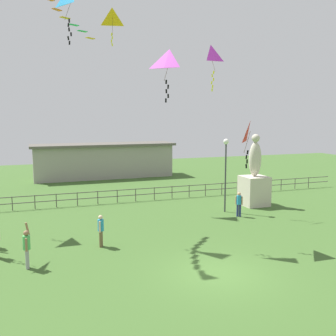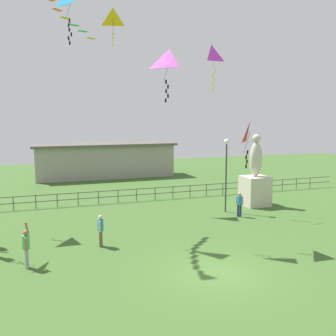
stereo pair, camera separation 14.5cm
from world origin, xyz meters
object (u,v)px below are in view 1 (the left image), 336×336
object	(u,v)px
statue_monument	(254,183)
kite_0	(211,57)
lamppost	(226,160)
person_4	(101,229)
person_1	(27,246)
kite_3	(112,18)
person_2	(239,203)
kite_6	(250,133)
kite_4	(169,63)

from	to	relation	value
statue_monument	kite_0	distance (m)	9.16
lamppost	person_4	size ratio (longest dim) A/B	3.08
person_1	kite_0	xyz separation A→B (m)	(11.46, 6.66, 9.05)
statue_monument	person_4	distance (m)	12.80
person_1	kite_3	distance (m)	16.30
kite_0	person_2	bearing A→B (deg)	-66.51
statue_monument	person_1	xyz separation A→B (m)	(-15.05, -6.78, -0.63)
lamppost	statue_monument	bearing A→B (deg)	19.57
person_1	kite_3	bearing A→B (deg)	59.32
person_2	kite_0	world-z (taller)	kite_0
statue_monument	kite_6	xyz separation A→B (m)	(-4.98, -7.32, 3.89)
person_2	kite_3	xyz separation A→B (m)	(-6.65, 5.39, 11.74)
statue_monument	kite_4	bearing A→B (deg)	-148.31
person_1	kite_0	world-z (taller)	kite_0
statue_monument	lamppost	world-z (taller)	statue_monument
statue_monument	lamppost	bearing A→B (deg)	-160.43
person_1	person_2	xyz separation A→B (m)	(12.45, 4.38, -0.06)
kite_6	statue_monument	bearing A→B (deg)	55.77
lamppost	person_1	distance (m)	13.74
person_4	kite_4	world-z (taller)	kite_4
lamppost	kite_4	xyz separation A→B (m)	(-5.36, -4.05, 5.35)
lamppost	person_4	world-z (taller)	lamppost
kite_0	kite_6	world-z (taller)	kite_0
kite_0	kite_3	bearing A→B (deg)	151.13
kite_3	kite_6	distance (m)	13.27
person_1	kite_6	distance (m)	11.05
person_4	person_2	bearing A→B (deg)	16.64
statue_monument	kite_4	xyz separation A→B (m)	(-8.19, -5.06, 7.22)
person_1	lamppost	bearing A→B (deg)	25.30
person_2	kite_0	distance (m)	9.45
statue_monument	person_2	size ratio (longest dim) A/B	3.24
person_1	kite_6	size ratio (longest dim) A/B	0.84
kite_0	lamppost	bearing A→B (deg)	-49.43
lamppost	kite_4	distance (m)	8.59
kite_3	kite_0	bearing A→B (deg)	-28.87
kite_6	kite_4	bearing A→B (deg)	144.77
kite_3	lamppost	bearing A→B (deg)	-31.96
person_1	kite_0	size ratio (longest dim) A/B	0.66
person_1	kite_6	xyz separation A→B (m)	(10.07, -0.54, 4.52)
lamppost	kite_6	xyz separation A→B (m)	(-2.15, -6.32, 2.02)
kite_3	kite_6	xyz separation A→B (m)	(4.26, -10.32, -7.16)
person_2	person_4	distance (m)	9.51
person_4	kite_4	size ratio (longest dim) A/B	0.63
person_4	kite_0	world-z (taller)	kite_0
person_2	person_4	bearing A→B (deg)	-163.36
statue_monument	person_1	size ratio (longest dim) A/B	2.64
person_4	kite_6	world-z (taller)	kite_6
statue_monument	kite_6	bearing A→B (deg)	-124.23
person_2	kite_6	size ratio (longest dim) A/B	0.69
statue_monument	person_1	bearing A→B (deg)	-155.74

